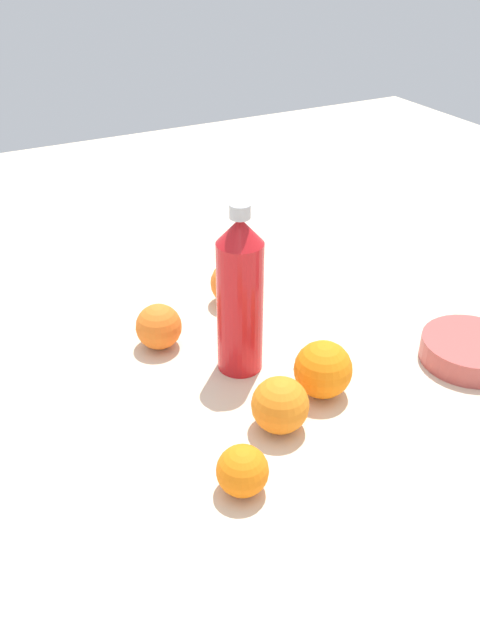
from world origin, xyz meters
TOP-DOWN VIEW (x-y plane):
  - ground_plane at (0.00, 0.00)m, footprint 2.40×2.40m
  - water_bottle at (-0.02, -0.04)m, footprint 0.07×0.07m
  - orange_0 at (-0.13, -0.12)m, footprint 0.07×0.07m
  - orange_1 at (-0.19, 0.04)m, footprint 0.08×0.08m
  - orange_2 at (0.12, -0.05)m, footprint 0.08×0.08m
  - orange_3 at (0.09, 0.03)m, footprint 0.08×0.08m
  - orange_4 at (0.19, -0.15)m, footprint 0.06×0.06m
  - ceramic_bowl at (0.12, 0.27)m, footprint 0.14×0.14m

SIDE VIEW (x-z plane):
  - ground_plane at x=0.00m, z-range 0.00..0.00m
  - ceramic_bowl at x=0.12m, z-range 0.00..0.04m
  - orange_4 at x=0.19m, z-range 0.00..0.06m
  - orange_0 at x=-0.13m, z-range 0.00..0.07m
  - orange_2 at x=0.12m, z-range 0.00..0.08m
  - orange_1 at x=-0.19m, z-range 0.00..0.08m
  - orange_3 at x=0.09m, z-range 0.00..0.08m
  - water_bottle at x=-0.02m, z-range -0.01..0.25m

